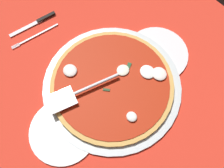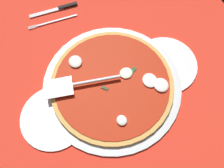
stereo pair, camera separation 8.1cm
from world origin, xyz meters
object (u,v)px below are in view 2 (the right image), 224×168
object	(u,v)px
dinner_plate_right	(165,65)
pizza_server	(77,84)
dinner_plate_left	(54,118)
pizza	(113,84)
place_setting_far	(56,15)

from	to	relation	value
dinner_plate_right	pizza_server	xyz separation A→B (cm)	(-30.00, 5.44, 3.69)
dinner_plate_left	dinner_plate_right	size ratio (longest dim) A/B	0.96
dinner_plate_left	pizza	distance (cm)	21.39
dinner_plate_right	pizza	bearing A→B (deg)	176.61
dinner_plate_left	place_setting_far	bearing A→B (deg)	67.07
dinner_plate_left	pizza_server	size ratio (longest dim) A/B	0.86
pizza	place_setting_far	size ratio (longest dim) A/B	1.83
dinner_plate_right	pizza_server	size ratio (longest dim) A/B	0.89
pizza	pizza_server	size ratio (longest dim) A/B	1.66
dinner_plate_right	place_setting_far	bearing A→B (deg)	125.00
pizza_server	pizza	bearing A→B (deg)	173.52
pizza	pizza_server	bearing A→B (deg)	157.64
dinner_plate_right	pizza_server	distance (cm)	30.71
pizza_server	place_setting_far	world-z (taller)	pizza_server
place_setting_far	dinner_plate_left	bearing A→B (deg)	75.03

